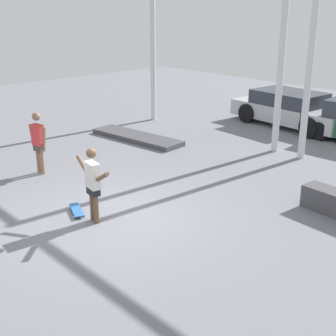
{
  "coord_description": "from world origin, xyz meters",
  "views": [
    {
      "loc": [
        7.48,
        -5.31,
        4.39
      ],
      "look_at": [
        -0.06,
        1.73,
        0.73
      ],
      "focal_mm": 50.0,
      "sensor_mm": 36.0,
      "label": 1
    }
  ],
  "objects_px": {
    "skateboarder": "(93,181)",
    "manual_pad": "(137,137)",
    "skateboard": "(77,210)",
    "parked_car_silver": "(291,109)",
    "bystander": "(38,140)"
  },
  "relations": [
    {
      "from": "skateboard",
      "to": "manual_pad",
      "type": "distance_m",
      "value": 5.95
    },
    {
      "from": "manual_pad",
      "to": "bystander",
      "type": "distance_m",
      "value": 4.2
    },
    {
      "from": "skateboarder",
      "to": "manual_pad",
      "type": "height_order",
      "value": "skateboarder"
    },
    {
      "from": "parked_car_silver",
      "to": "bystander",
      "type": "xyz_separation_m",
      "value": [
        -1.66,
        -9.48,
        0.31
      ]
    },
    {
      "from": "skateboarder",
      "to": "manual_pad",
      "type": "xyz_separation_m",
      "value": [
        -4.27,
        4.67,
        -0.83
      ]
    },
    {
      "from": "skateboarder",
      "to": "skateboard",
      "type": "bearing_deg",
      "value": -168.02
    },
    {
      "from": "skateboard",
      "to": "bystander",
      "type": "relative_size",
      "value": 0.46
    },
    {
      "from": "parked_car_silver",
      "to": "bystander",
      "type": "relative_size",
      "value": 2.79
    },
    {
      "from": "skateboarder",
      "to": "bystander",
      "type": "relative_size",
      "value": 0.97
    },
    {
      "from": "manual_pad",
      "to": "skateboarder",
      "type": "bearing_deg",
      "value": -47.52
    },
    {
      "from": "manual_pad",
      "to": "parked_car_silver",
      "type": "xyz_separation_m",
      "value": [
        2.46,
        5.45,
        0.56
      ]
    },
    {
      "from": "skateboarder",
      "to": "manual_pad",
      "type": "bearing_deg",
      "value": 140.37
    },
    {
      "from": "bystander",
      "to": "parked_car_silver",
      "type": "bearing_deg",
      "value": -110.33
    },
    {
      "from": "parked_car_silver",
      "to": "skateboarder",
      "type": "bearing_deg",
      "value": -75.36
    },
    {
      "from": "skateboard",
      "to": "manual_pad",
      "type": "xyz_separation_m",
      "value": [
        -3.63,
        4.71,
        0.02
      ]
    }
  ]
}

